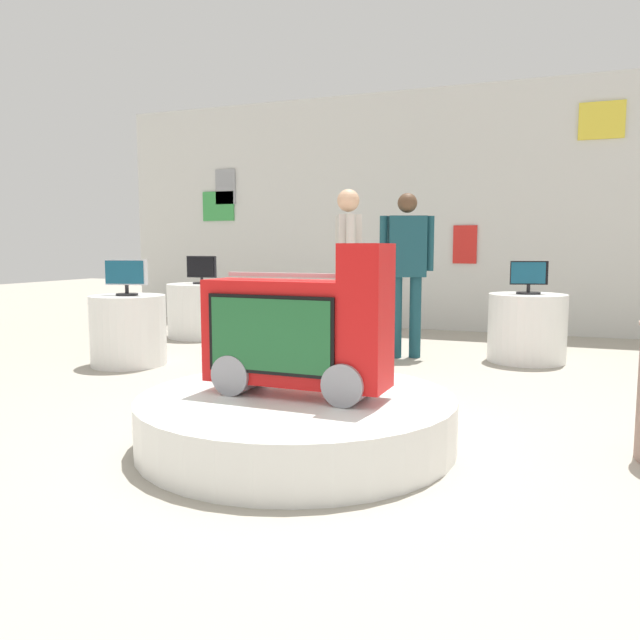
# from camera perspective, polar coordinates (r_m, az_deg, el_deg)

# --- Properties ---
(ground_plane) EXTENTS (30.00, 30.00, 0.00)m
(ground_plane) POSITION_cam_1_polar(r_m,az_deg,el_deg) (3.79, 2.86, -10.96)
(ground_plane) COLOR #A8A091
(back_wall_display) EXTENTS (10.80, 0.13, 3.27)m
(back_wall_display) POSITION_cam_1_polar(r_m,az_deg,el_deg) (8.79, 13.89, 9.68)
(back_wall_display) COLOR silver
(back_wall_display) RESTS_ON ground
(main_display_pedestal) EXTENTS (1.84, 1.84, 0.29)m
(main_display_pedestal) POSITION_cam_1_polar(r_m,az_deg,el_deg) (3.69, -2.15, -9.07)
(main_display_pedestal) COLOR white
(main_display_pedestal) RESTS_ON ground
(novelty_firetruck_tv) EXTENTS (1.08, 0.39, 0.87)m
(novelty_firetruck_tv) POSITION_cam_1_polar(r_m,az_deg,el_deg) (3.58, -1.92, -1.38)
(novelty_firetruck_tv) COLOR gray
(novelty_firetruck_tv) RESTS_ON main_display_pedestal
(display_pedestal_center_rear) EXTENTS (0.72, 0.72, 0.68)m
(display_pedestal_center_rear) POSITION_cam_1_polar(r_m,az_deg,el_deg) (6.39, -17.03, -0.89)
(display_pedestal_center_rear) COLOR white
(display_pedestal_center_rear) RESTS_ON ground
(tv_on_center_rear) EXTENTS (0.42, 0.21, 0.35)m
(tv_on_center_rear) POSITION_cam_1_polar(r_m,az_deg,el_deg) (6.34, -17.22, 3.85)
(tv_on_center_rear) COLOR black
(tv_on_center_rear) RESTS_ON display_pedestal_center_rear
(display_pedestal_right_rear) EXTENTS (0.76, 0.76, 0.68)m
(display_pedestal_right_rear) POSITION_cam_1_polar(r_m,az_deg,el_deg) (6.62, 18.29, -0.68)
(display_pedestal_right_rear) COLOR white
(display_pedestal_right_rear) RESTS_ON ground
(tv_on_right_rear) EXTENTS (0.36, 0.24, 0.33)m
(tv_on_right_rear) POSITION_cam_1_polar(r_m,az_deg,el_deg) (6.57, 18.44, 3.68)
(tv_on_right_rear) COLOR black
(tv_on_right_rear) RESTS_ON display_pedestal_right_rear
(display_pedestal_far_right) EXTENTS (0.88, 0.88, 0.68)m
(display_pedestal_far_right) POSITION_cam_1_polar(r_m,az_deg,el_deg) (8.17, -10.64, 0.87)
(display_pedestal_far_right) COLOR white
(display_pedestal_far_right) RESTS_ON ground
(tv_on_far_right) EXTENTS (0.40, 0.23, 0.35)m
(tv_on_far_right) POSITION_cam_1_polar(r_m,az_deg,el_deg) (8.13, -10.73, 4.51)
(tv_on_far_right) COLOR black
(tv_on_far_right) RESTS_ON display_pedestal_far_right
(shopper_browsing_near_truck) EXTENTS (0.52, 0.33, 1.69)m
(shopper_browsing_near_truck) POSITION_cam_1_polar(r_m,az_deg,el_deg) (6.52, 7.87, 5.21)
(shopper_browsing_near_truck) COLOR #194751
(shopper_browsing_near_truck) RESTS_ON ground
(shopper_browsing_rear) EXTENTS (0.34, 0.52, 1.66)m
(shopper_browsing_rear) POSITION_cam_1_polar(r_m,az_deg,el_deg) (5.67, 2.56, 4.83)
(shopper_browsing_rear) COLOR #1E233F
(shopper_browsing_rear) RESTS_ON ground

